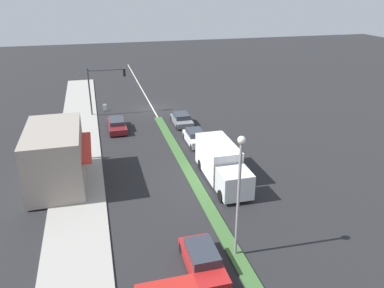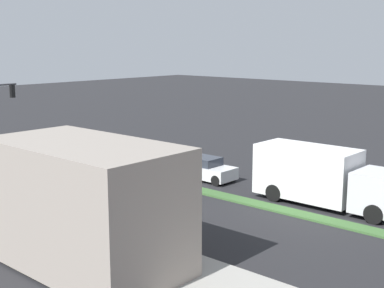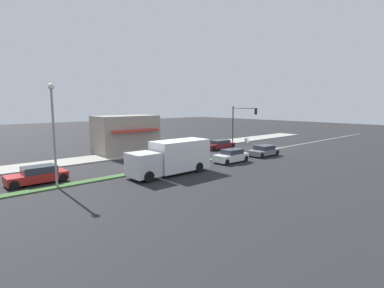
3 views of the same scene
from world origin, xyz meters
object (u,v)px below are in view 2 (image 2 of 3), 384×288
pedestrian (73,205)px  delivery_truck (323,177)px  van_white (204,169)px  suv_grey (138,156)px  sedan_maroon (44,176)px

pedestrian → delivery_truck: delivery_truck is taller
pedestrian → delivery_truck: (-10.30, 6.69, 0.46)m
van_white → delivery_truck: bearing=90.0°
van_white → suv_grey: size_ratio=0.98×
pedestrian → sedan_maroon: bearing=-113.9°
van_white → suv_grey: (0.00, -5.78, -0.05)m
pedestrian → sedan_maroon: pedestrian is taller
sedan_maroon → suv_grey: bearing=179.2°
pedestrian → van_white: 10.37m
van_white → suv_grey: van_white is taller
delivery_truck → sedan_maroon: size_ratio=1.64×
sedan_maroon → suv_grey: (-7.20, 0.11, 0.01)m
pedestrian → delivery_truck: bearing=147.0°
delivery_truck → sedan_maroon: 15.50m
delivery_truck → suv_grey: size_ratio=1.91×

